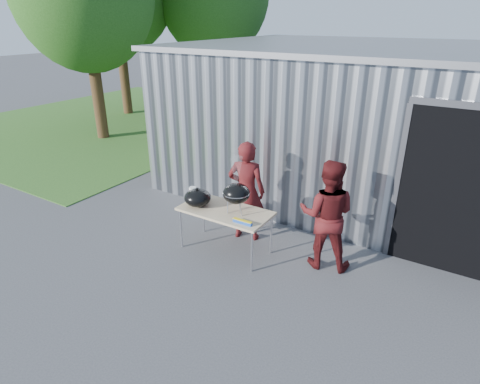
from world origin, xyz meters
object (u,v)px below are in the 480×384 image
Objects in this scene: folding_table at (225,212)px; kettle_grill at (236,189)px; person_bystander at (327,215)px; person_cook at (246,191)px.

folding_table is 1.60× the size of kettle_grill.
person_bystander is (1.34, 0.45, -0.29)m from kettle_grill.
person_bystander is (1.54, 0.47, 0.17)m from folding_table.
kettle_grill reaches higher than folding_table.
kettle_grill is 0.63m from person_cook.
person_cook is 1.01× the size of person_bystander.
kettle_grill is at bearing 88.77° from person_cook.
person_cook is 1.48m from person_bystander.
kettle_grill is at bearing 4.77° from folding_table.
person_bystander is at bearing 16.93° from folding_table.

